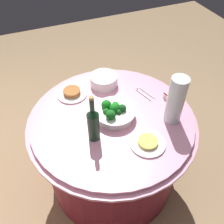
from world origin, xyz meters
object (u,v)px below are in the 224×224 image
food_plate_peanuts (72,93)px  label_placard_front (166,96)px  decorative_fruit_vase (175,102)px  food_plate_noodles (148,143)px  serving_tongs (144,93)px  plate_stack (104,80)px  broccoli_bowl (114,112)px  wine_bottle (93,123)px

food_plate_peanuts → label_placard_front: 0.69m
decorative_fruit_vase → food_plate_noodles: size_ratio=1.55×
serving_tongs → food_plate_peanuts: 0.53m
plate_stack → label_placard_front: (-0.33, -0.35, -0.01)m
broccoli_bowl → food_plate_noodles: broccoli_bowl is taller
wine_bottle → decorative_fruit_vase: 0.53m
wine_bottle → plate_stack: bearing=-27.6°
food_plate_peanuts → label_placard_front: label_placard_front is taller
food_plate_noodles → wine_bottle: bearing=58.6°
serving_tongs → label_placard_front: label_placard_front is taller
plate_stack → decorative_fruit_vase: bearing=-151.4°
food_plate_peanuts → serving_tongs: bearing=-111.3°
wine_bottle → food_plate_peanuts: 0.46m
wine_bottle → serving_tongs: (0.25, -0.48, -0.12)m
broccoli_bowl → serving_tongs: (0.13, -0.30, -0.04)m
serving_tongs → label_placard_front: (-0.11, -0.12, 0.03)m
label_placard_front → food_plate_peanuts: bearing=63.4°
broccoli_bowl → serving_tongs: size_ratio=1.69×
food_plate_noodles → serving_tongs: bearing=-25.0°
decorative_fruit_vase → serving_tongs: decorative_fruit_vase is taller
broccoli_bowl → wine_bottle: 0.24m
broccoli_bowl → plate_stack: bearing=-9.9°
broccoli_bowl → label_placard_front: size_ratio=5.09×
food_plate_peanuts → decorative_fruit_vase: bearing=-132.3°
food_plate_peanuts → food_plate_noodles: bearing=-154.2°
decorative_fruit_vase → label_placard_front: decorative_fruit_vase is taller
decorative_fruit_vase → food_plate_peanuts: 0.75m
food_plate_peanuts → label_placard_front: size_ratio=4.00×
decorative_fruit_vase → food_plate_noodles: (-0.12, 0.24, -0.15)m
wine_bottle → food_plate_noodles: bearing=-121.4°
plate_stack → decorative_fruit_vase: decorative_fruit_vase is taller
plate_stack → broccoli_bowl: bearing=170.1°
serving_tongs → food_plate_peanuts: (0.19, 0.50, 0.01)m
plate_stack → food_plate_noodles: 0.64m
wine_bottle → food_plate_peanuts: size_ratio=1.53×
decorative_fruit_vase → plate_stack: bearing=28.6°
plate_stack → wine_bottle: bearing=152.4°
plate_stack → food_plate_peanuts: size_ratio=0.95×
plate_stack → food_plate_noodles: bearing=-176.6°
broccoli_bowl → wine_bottle: wine_bottle is taller
plate_stack → food_plate_noodles: size_ratio=0.95×
food_plate_noodles → label_placard_front: bearing=-45.2°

